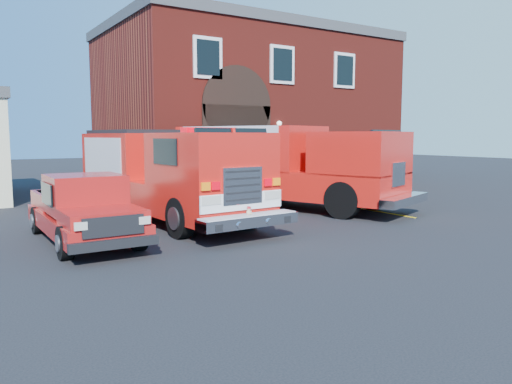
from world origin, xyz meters
TOP-DOWN VIEW (x-y plane):
  - ground at (0.00, 0.00)m, footprint 100.00×100.00m
  - parking_stripe_near at (6.50, 1.00)m, footprint 0.12×3.00m
  - parking_stripe_mid at (6.50, 4.00)m, footprint 0.12×3.00m
  - parking_stripe_far at (6.50, 7.00)m, footprint 0.12×3.00m
  - fire_station at (8.99, 13.98)m, footprint 15.20×10.20m
  - fire_engine at (-0.25, 3.78)m, footprint 3.11×9.32m
  - pickup_truck at (-3.28, 1.56)m, footprint 1.85×5.13m
  - secondary_truck at (4.50, 3.99)m, footprint 5.77×9.51m

SIDE VIEW (x-z plane):
  - ground at x=0.00m, z-range 0.00..0.00m
  - parking_stripe_near at x=6.50m, z-range 0.00..0.01m
  - parking_stripe_mid at x=6.50m, z-range 0.00..0.01m
  - parking_stripe_far at x=6.50m, z-range 0.00..0.01m
  - pickup_truck at x=-3.28m, z-range -0.05..1.63m
  - fire_engine at x=-0.25m, z-range 0.05..2.88m
  - secondary_truck at x=4.50m, z-range 0.13..3.09m
  - fire_station at x=8.99m, z-range 0.03..8.48m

